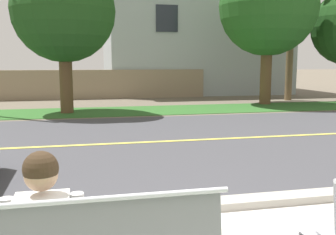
% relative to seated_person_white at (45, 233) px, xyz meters
% --- Properties ---
extents(ground_plane, '(140.00, 140.00, 0.00)m').
position_rel_seated_person_white_xyz_m(ground_plane, '(1.55, 7.45, -0.68)').
color(ground_plane, '#665B4C').
extents(curb_edge, '(44.00, 0.30, 0.11)m').
position_rel_seated_person_white_xyz_m(curb_edge, '(1.55, 1.80, -0.62)').
color(curb_edge, '#ADA89E').
rests_on(curb_edge, ground_plane).
extents(street_asphalt, '(52.00, 8.00, 0.01)m').
position_rel_seated_person_white_xyz_m(street_asphalt, '(1.55, 5.95, -0.67)').
color(street_asphalt, '#424247').
rests_on(street_asphalt, ground_plane).
extents(road_centre_line, '(48.00, 0.14, 0.01)m').
position_rel_seated_person_white_xyz_m(road_centre_line, '(1.55, 5.95, -0.67)').
color(road_centre_line, '#E0CC4C').
rests_on(road_centre_line, ground_plane).
extents(far_verge_grass, '(48.00, 2.80, 0.02)m').
position_rel_seated_person_white_xyz_m(far_verge_grass, '(1.55, 11.63, -0.67)').
color(far_verge_grass, '#2D6026').
rests_on(far_verge_grass, ground_plane).
extents(seated_person_white, '(0.52, 0.68, 1.25)m').
position_rel_seated_person_white_xyz_m(seated_person_white, '(0.00, 0.00, 0.00)').
color(seated_person_white, '#47382D').
rests_on(seated_person_white, ground_plane).
extents(shade_tree_far_left, '(3.52, 3.52, 5.81)m').
position_rel_seated_person_white_xyz_m(shade_tree_far_left, '(-0.08, 11.52, 3.10)').
color(shade_tree_far_left, brown).
rests_on(shade_tree_far_left, ground_plane).
extents(garden_wall, '(13.00, 0.36, 1.40)m').
position_rel_seated_person_white_xyz_m(garden_wall, '(-0.09, 16.78, 0.02)').
color(garden_wall, gray).
rests_on(garden_wall, ground_plane).
extents(house_across_street, '(10.73, 6.91, 7.67)m').
position_rel_seated_person_white_xyz_m(house_across_street, '(6.78, 19.98, 3.21)').
color(house_across_street, '#A3ADB2').
rests_on(house_across_street, ground_plane).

